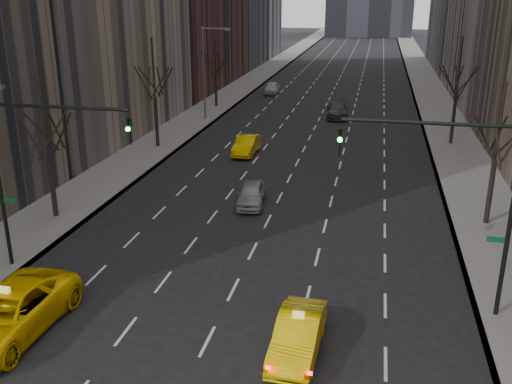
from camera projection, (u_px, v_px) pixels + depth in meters
The scene contains 16 objects.
sidewalk_left at pixel (249, 83), 80.78m from camera, with size 4.50×320.00×0.15m, color slate.
sidewalk_right at pixel (428, 88), 76.01m from camera, with size 4.50×320.00×0.15m, color slate.
tree_lw_b at pixel (49, 156), 31.54m from camera, with size 3.36×3.50×7.82m.
tree_lw_c at pixel (155, 99), 46.19m from camera, with size 3.36×3.50×8.74m.
tree_lw_d at pixel (216, 75), 62.96m from camera, with size 3.36×3.50×7.36m.
tree_rw_b at pixel (495, 161), 30.55m from camera, with size 3.36×3.50×7.82m.
tree_rw_c at pixel (456, 97), 47.06m from camera, with size 3.36×3.50×8.74m.
traffic_mast_left at pixel (29, 157), 24.85m from camera, with size 6.69×0.39×8.00m.
traffic_mast_right at pixel (468, 184), 21.30m from camera, with size 6.69×0.39×8.00m.
streetlight_far at pixel (207, 64), 55.59m from camera, with size 2.83×0.22×9.00m.
taxi_suv at pixel (8, 313), 21.38m from camera, with size 2.96×6.42×1.78m, color yellow.
taxi_sedan at pixel (298, 335), 20.34m from camera, with size 1.53×4.39×1.45m, color yellow.
silver_sedan_ahead at pixel (251, 194), 34.58m from camera, with size 1.60×3.97×1.35m, color gray.
far_taxi at pixel (247, 145), 45.43m from camera, with size 1.54×4.42×1.46m, color #E9BF04.
far_suv_grey at pixel (337, 110), 58.62m from camera, with size 2.14×5.27×1.53m, color #333238.
far_car_white at pixel (272, 88), 72.20m from camera, with size 1.72×4.28×1.46m, color silver.
Camera 1 is at (5.53, -9.38, 12.31)m, focal length 40.00 mm.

